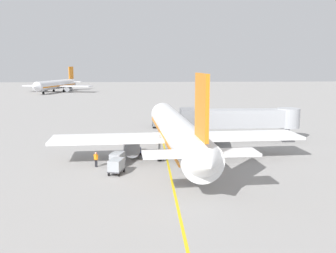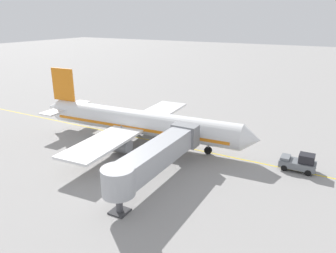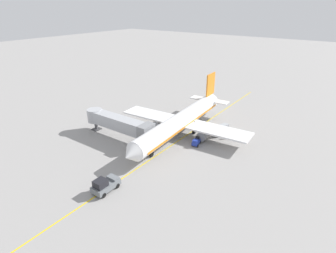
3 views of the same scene
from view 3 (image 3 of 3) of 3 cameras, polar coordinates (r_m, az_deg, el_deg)
name	(u,v)px [view 3 (image 3 of 3)]	position (r m, az deg, el deg)	size (l,w,h in m)	color
ground_plane	(186,136)	(60.18, 3.71, -1.93)	(400.00, 400.00, 0.00)	gray
gate_lead_in_line	(186,136)	(60.18, 3.71, -1.93)	(0.24, 80.00, 0.01)	gold
parked_airliner	(181,121)	(59.51, 2.81, 1.15)	(30.26, 37.34, 10.63)	white
jet_bridge	(118,123)	(58.82, -10.40, 0.77)	(17.64, 3.50, 4.98)	#A8AAAF
pushback_tractor	(105,185)	(43.99, -12.95, -11.72)	(2.24, 4.41, 2.40)	slate
baggage_tug_lead	(196,142)	(56.23, 5.88, -3.18)	(1.71, 2.69, 1.62)	#1E339E
baggage_cart_front	(218,132)	(60.68, 10.41, -1.08)	(1.83, 2.98, 1.58)	#4C4C51
baggage_cart_second_in_train	(224,127)	(63.23, 11.51, -0.11)	(1.83, 2.98, 1.58)	#4C4C51
ground_crew_wing_walker	(229,134)	(59.89, 12.46, -1.61)	(0.63, 0.52, 1.69)	#232328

